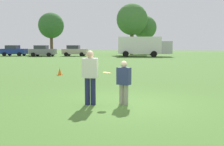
{
  "coord_description": "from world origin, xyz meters",
  "views": [
    {
      "loc": [
        0.73,
        -8.71,
        2.03
      ],
      "look_at": [
        -0.61,
        0.48,
        1.0
      ],
      "focal_mm": 42.12,
      "sensor_mm": 36.0,
      "label": 1
    }
  ],
  "objects_px": {
    "box_truck": "(144,46)",
    "parked_car_near_left": "(14,51)",
    "player_thrower": "(90,74)",
    "frisbee": "(107,73)",
    "parked_car_mid_left": "(42,51)",
    "player_defender": "(124,80)",
    "traffic_cone": "(60,71)",
    "parked_car_center": "(75,51)"
  },
  "relations": [
    {
      "from": "frisbee",
      "to": "parked_car_near_left",
      "type": "bearing_deg",
      "value": 122.98
    },
    {
      "from": "player_defender",
      "to": "parked_car_mid_left",
      "type": "distance_m",
      "value": 36.78
    },
    {
      "from": "parked_car_mid_left",
      "to": "player_thrower",
      "type": "bearing_deg",
      "value": -64.48
    },
    {
      "from": "frisbee",
      "to": "traffic_cone",
      "type": "bearing_deg",
      "value": 119.65
    },
    {
      "from": "player_thrower",
      "to": "traffic_cone",
      "type": "xyz_separation_m",
      "value": [
        -3.93,
        8.06,
        -0.79
      ]
    },
    {
      "from": "parked_car_near_left",
      "to": "parked_car_mid_left",
      "type": "relative_size",
      "value": 1.0
    },
    {
      "from": "frisbee",
      "to": "parked_car_near_left",
      "type": "xyz_separation_m",
      "value": [
        -21.79,
        33.57,
        -0.14
      ]
    },
    {
      "from": "parked_car_mid_left",
      "to": "parked_car_center",
      "type": "distance_m",
      "value": 5.29
    },
    {
      "from": "parked_car_mid_left",
      "to": "box_truck",
      "type": "distance_m",
      "value": 16.64
    },
    {
      "from": "box_truck",
      "to": "frisbee",
      "type": "bearing_deg",
      "value": -90.52
    },
    {
      "from": "player_thrower",
      "to": "frisbee",
      "type": "relative_size",
      "value": 6.67
    },
    {
      "from": "parked_car_near_left",
      "to": "parked_car_mid_left",
      "type": "height_order",
      "value": "same"
    },
    {
      "from": "box_truck",
      "to": "parked_car_mid_left",
      "type": "bearing_deg",
      "value": -174.84
    },
    {
      "from": "parked_car_mid_left",
      "to": "traffic_cone",
      "type": "bearing_deg",
      "value": -64.65
    },
    {
      "from": "player_defender",
      "to": "parked_car_near_left",
      "type": "height_order",
      "value": "parked_car_near_left"
    },
    {
      "from": "traffic_cone",
      "to": "parked_car_near_left",
      "type": "xyz_separation_m",
      "value": [
        -17.32,
        25.73,
        0.69
      ]
    },
    {
      "from": "box_truck",
      "to": "parked_car_near_left",
      "type": "bearing_deg",
      "value": -178.39
    },
    {
      "from": "parked_car_center",
      "to": "box_truck",
      "type": "bearing_deg",
      "value": -1.74
    },
    {
      "from": "traffic_cone",
      "to": "player_thrower",
      "type": "bearing_deg",
      "value": -63.98
    },
    {
      "from": "frisbee",
      "to": "box_truck",
      "type": "bearing_deg",
      "value": 89.48
    },
    {
      "from": "frisbee",
      "to": "player_thrower",
      "type": "bearing_deg",
      "value": -157.87
    },
    {
      "from": "player_thrower",
      "to": "traffic_cone",
      "type": "relative_size",
      "value": 3.77
    },
    {
      "from": "player_thrower",
      "to": "parked_car_center",
      "type": "distance_m",
      "value": 36.39
    },
    {
      "from": "player_defender",
      "to": "frisbee",
      "type": "relative_size",
      "value": 5.41
    },
    {
      "from": "frisbee",
      "to": "traffic_cone",
      "type": "xyz_separation_m",
      "value": [
        -4.46,
        7.84,
        -0.83
      ]
    },
    {
      "from": "player_thrower",
      "to": "parked_car_near_left",
      "type": "height_order",
      "value": "parked_car_near_left"
    },
    {
      "from": "player_defender",
      "to": "box_truck",
      "type": "xyz_separation_m",
      "value": [
        -0.27,
        34.2,
        0.93
      ]
    },
    {
      "from": "parked_car_near_left",
      "to": "box_truck",
      "type": "bearing_deg",
      "value": 1.61
    },
    {
      "from": "player_thrower",
      "to": "parked_car_center",
      "type": "relative_size",
      "value": 0.42
    },
    {
      "from": "traffic_cone",
      "to": "box_truck",
      "type": "bearing_deg",
      "value": 79.73
    },
    {
      "from": "traffic_cone",
      "to": "parked_car_center",
      "type": "xyz_separation_m",
      "value": [
        -6.82,
        26.7,
        0.69
      ]
    },
    {
      "from": "box_truck",
      "to": "parked_car_center",
      "type": "bearing_deg",
      "value": 178.26
    },
    {
      "from": "player_thrower",
      "to": "parked_car_center",
      "type": "bearing_deg",
      "value": 107.2
    },
    {
      "from": "player_thrower",
      "to": "parked_car_near_left",
      "type": "bearing_deg",
      "value": 122.18
    },
    {
      "from": "player_thrower",
      "to": "player_defender",
      "type": "distance_m",
      "value": 1.14
    },
    {
      "from": "player_defender",
      "to": "frisbee",
      "type": "xyz_separation_m",
      "value": [
        -0.58,
        0.01,
        0.24
      ]
    },
    {
      "from": "player_defender",
      "to": "box_truck",
      "type": "distance_m",
      "value": 34.22
    },
    {
      "from": "parked_car_near_left",
      "to": "frisbee",
      "type": "bearing_deg",
      "value": -57.02
    },
    {
      "from": "player_defender",
      "to": "player_thrower",
      "type": "bearing_deg",
      "value": -169.41
    },
    {
      "from": "frisbee",
      "to": "parked_car_near_left",
      "type": "relative_size",
      "value": 0.06
    },
    {
      "from": "traffic_cone",
      "to": "box_truck",
      "type": "height_order",
      "value": "box_truck"
    },
    {
      "from": "parked_car_mid_left",
      "to": "parked_car_center",
      "type": "relative_size",
      "value": 1.0
    }
  ]
}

